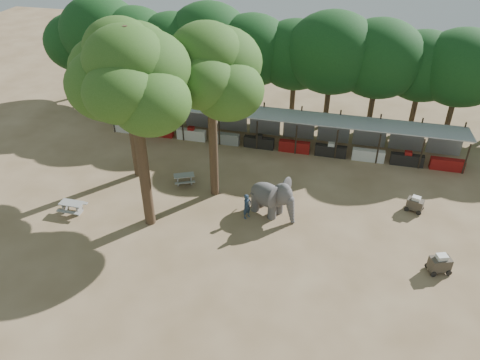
% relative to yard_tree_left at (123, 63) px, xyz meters
% --- Properties ---
extents(ground, '(100.00, 100.00, 0.00)m').
position_rel_yard_tree_left_xyz_m(ground, '(9.13, -7.19, -8.20)').
color(ground, brown).
rests_on(ground, ground).
extents(vendor_stalls, '(28.00, 2.99, 2.80)m').
position_rel_yard_tree_left_xyz_m(vendor_stalls, '(9.13, 6.65, -7.02)').
color(vendor_stalls, '#989A9F').
rests_on(vendor_stalls, ground).
extents(yard_tree_left, '(7.10, 6.90, 11.02)m').
position_rel_yard_tree_left_xyz_m(yard_tree_left, '(0.00, 0.00, 0.00)').
color(yard_tree_left, '#332316').
rests_on(yard_tree_left, ground).
extents(yard_tree_center, '(7.10, 6.90, 12.04)m').
position_rel_yard_tree_left_xyz_m(yard_tree_center, '(3.00, -5.00, 1.01)').
color(yard_tree_center, '#332316').
rests_on(yard_tree_center, ground).
extents(yard_tree_back, '(7.10, 6.90, 11.36)m').
position_rel_yard_tree_left_xyz_m(yard_tree_back, '(6.00, -1.00, 0.34)').
color(yard_tree_back, '#332316').
rests_on(yard_tree_back, ground).
extents(backdrop_trees, '(46.46, 5.95, 8.33)m').
position_rel_yard_tree_left_xyz_m(backdrop_trees, '(9.13, 11.81, -2.69)').
color(backdrop_trees, '#332316').
rests_on(backdrop_trees, ground).
extents(elephant, '(3.43, 2.73, 2.57)m').
position_rel_yard_tree_left_xyz_m(elephant, '(10.30, -2.50, -6.91)').
color(elephant, '#454343').
rests_on(elephant, ground).
extents(handler, '(0.67, 0.74, 1.70)m').
position_rel_yard_tree_left_xyz_m(handler, '(8.86, -3.29, -7.35)').
color(handler, '#26384C').
rests_on(handler, ground).
extents(picnic_table_near, '(1.50, 1.35, 0.75)m').
position_rel_yard_tree_left_xyz_m(picnic_table_near, '(-2.07, -5.42, -7.71)').
color(picnic_table_near, gray).
rests_on(picnic_table_near, ground).
extents(picnic_table_far, '(1.79, 1.72, 0.69)m').
position_rel_yard_tree_left_xyz_m(picnic_table_far, '(3.73, -0.55, -7.75)').
color(picnic_table_far, gray).
rests_on(picnic_table_far, ground).
extents(cart_front, '(1.40, 1.16, 1.17)m').
position_rel_yard_tree_left_xyz_m(cart_front, '(20.04, -5.50, -7.62)').
color(cart_front, '#383027').
rests_on(cart_front, ground).
extents(cart_back, '(1.26, 1.02, 1.07)m').
position_rel_yard_tree_left_xyz_m(cart_back, '(19.12, -0.04, -7.67)').
color(cart_back, '#383027').
rests_on(cart_back, ground).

